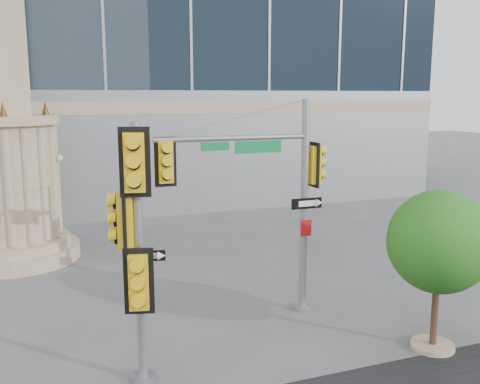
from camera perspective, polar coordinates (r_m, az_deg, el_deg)
name	(u,v)px	position (r m, az deg, el deg)	size (l,w,h in m)	color
ground	(273,338)	(13.40, 3.56, -15.23)	(120.00, 120.00, 0.00)	#545456
monument	(4,103)	(20.03, -23.84, 8.69)	(4.40, 4.40, 16.60)	tan
main_signal_pole	(269,185)	(13.68, 3.09, 0.79)	(4.41, 0.53, 5.68)	slate
secondary_signal_pole	(135,236)	(10.54, -11.14, -4.58)	(0.91, 0.82, 5.28)	slate
street_tree	(440,246)	(12.85, 20.57, -5.40)	(2.38, 2.33, 3.71)	tan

